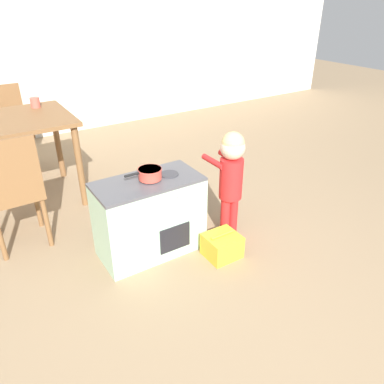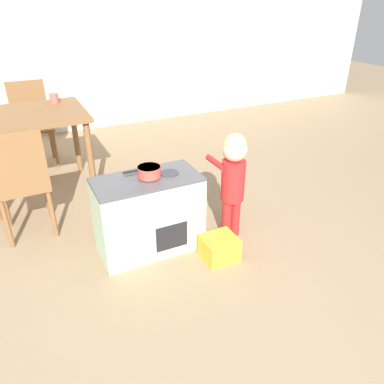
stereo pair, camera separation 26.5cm
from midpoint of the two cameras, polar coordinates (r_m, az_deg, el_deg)
ground_plane at (r=2.15m, az=4.26°, el=-23.51°), size 16.00×16.00×0.00m
wall_back at (r=5.17m, az=-25.03°, el=21.59°), size 10.00×0.06×2.60m
play_kitchen at (r=2.67m, az=-9.24°, el=-3.80°), size 0.73×0.38×0.58m
toy_pot at (r=2.51m, az=-9.49°, el=2.79°), size 0.26×0.16×0.07m
child_figure at (r=2.71m, az=3.20°, el=3.34°), size 0.20×0.33×0.83m
toy_basket at (r=2.69m, az=1.76°, el=-8.26°), size 0.24×0.22×0.19m
dining_table at (r=3.54m, az=-27.46°, el=8.05°), size 0.93×0.82×0.76m
dining_chair_near at (r=2.93m, az=-27.98°, el=0.03°), size 0.38×0.38×0.87m
dining_chair_far at (r=4.32m, az=-27.71°, el=8.59°), size 0.38×0.38×0.87m
cup_on_table at (r=3.76m, az=-24.74°, el=12.24°), size 0.08×0.08×0.09m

